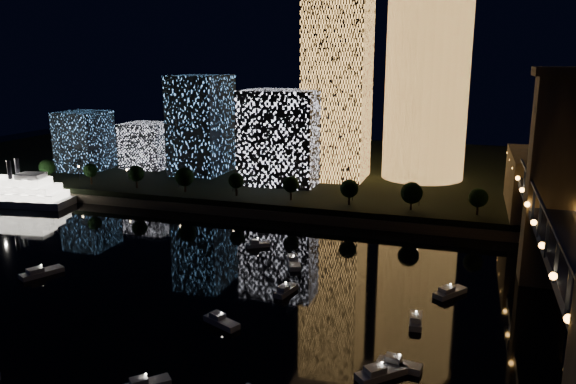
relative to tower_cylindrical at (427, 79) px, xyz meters
name	(u,v)px	position (x,y,z in m)	size (l,w,h in m)	color
ground	(201,337)	(-28.82, -140.23, -44.19)	(520.00, 520.00, 0.00)	black
far_bank	(360,170)	(-28.82, 19.77, -41.69)	(420.00, 160.00, 5.00)	black
seawall	(315,217)	(-28.82, -58.23, -42.69)	(420.00, 6.00, 3.00)	#6B5E4C
tower_cylindrical	(427,79)	(0.00, 0.00, 0.00)	(34.00, 34.00, 78.13)	#FFAE51
tower_rectangular	(338,83)	(-32.99, -10.94, -1.55)	(23.66, 23.66, 75.27)	#FFAE51
midrise_blocks	(208,134)	(-84.00, -21.40, -22.27)	(112.20, 33.59, 40.27)	white
motorboats	(217,309)	(-30.27, -129.67, -43.38)	(125.04, 80.61, 2.78)	silver
esplanade_trees	(245,181)	(-55.44, -52.23, -33.72)	(166.04, 6.95, 8.98)	black
street_lamps	(233,180)	(-62.82, -46.23, -35.17)	(132.70, 0.70, 5.65)	black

